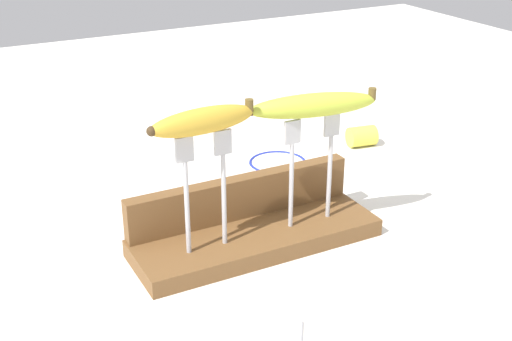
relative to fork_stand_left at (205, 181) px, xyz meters
name	(u,v)px	position (x,y,z in m)	size (l,w,h in m)	color
ground_plane	(256,245)	(0.09, 0.01, -0.13)	(3.00, 3.00, 0.00)	white
wooden_board	(256,238)	(0.09, 0.01, -0.12)	(0.38, 0.13, 0.03)	brown
board_backstop	(240,197)	(0.09, 0.07, -0.07)	(0.38, 0.03, 0.07)	brown
fork_stand_left	(205,181)	(0.00, 0.00, 0.00)	(0.08, 0.01, 0.18)	#B2B2B7
fork_stand_right	(311,160)	(0.18, 0.00, 0.00)	(0.09, 0.01, 0.17)	#B2B2B7
banana_raised_left	(203,121)	(0.00, 0.00, 0.09)	(0.16, 0.05, 0.04)	gold
banana_raised_right	(313,105)	(0.18, 0.00, 0.08)	(0.20, 0.08, 0.04)	#B2C138
banana_chunk_near	(362,136)	(0.48, 0.28, -0.11)	(0.06, 0.05, 0.04)	#DBD147
wire_coil	(278,161)	(0.28, 0.28, -0.13)	(0.11, 0.11, 0.01)	#1E2DA5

